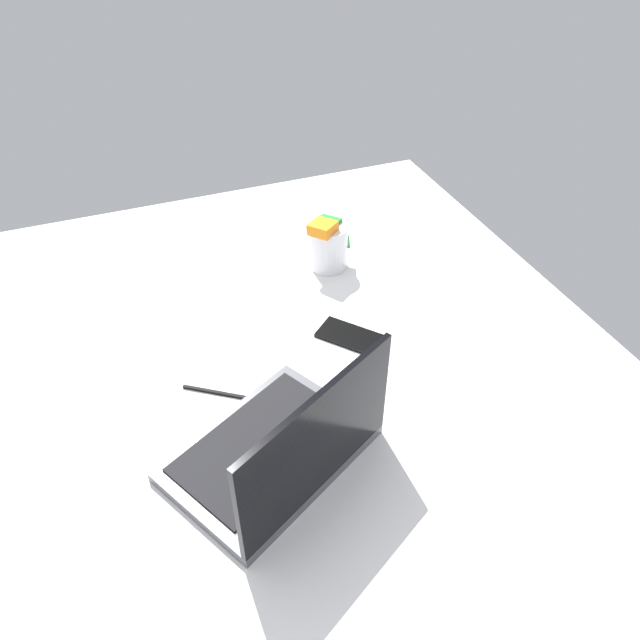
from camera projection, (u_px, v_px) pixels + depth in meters
The scene contains 5 objects.
bed_mattress at pixel (170, 414), 120.61cm from camera, with size 180.00×140.00×18.00cm, color white.
laptop at pixel (282, 449), 97.31cm from camera, with size 39.96×35.90×23.00cm.
snack_cup at pixel (329, 244), 140.67cm from camera, with size 11.53×10.43×13.28cm.
cell_phone at pixel (351, 337), 124.39cm from camera, with size 6.80×14.00×0.80cm, color black.
charger_cable at pixel (225, 394), 112.11cm from camera, with size 17.00×0.60×0.60cm, color black.
Camera 1 is at (0.62, 85.59, 101.18)cm, focal length 33.58 mm.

